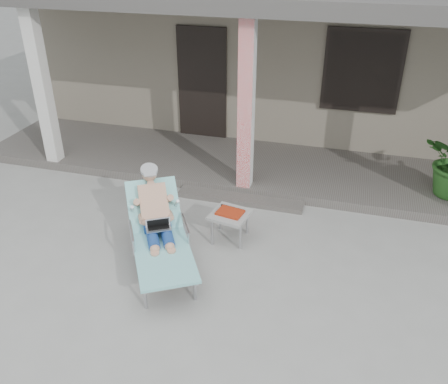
% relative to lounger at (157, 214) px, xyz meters
% --- Properties ---
extents(ground, '(60.00, 60.00, 0.00)m').
position_rel_lounger_xyz_m(ground, '(0.61, -0.09, -0.71)').
color(ground, '#9E9E99').
rests_on(ground, ground).
extents(house, '(10.40, 5.40, 3.30)m').
position_rel_lounger_xyz_m(house, '(0.61, 6.41, 0.95)').
color(house, gray).
rests_on(house, ground).
extents(porch_deck, '(10.00, 2.00, 0.15)m').
position_rel_lounger_xyz_m(porch_deck, '(0.61, 2.91, -0.64)').
color(porch_deck, '#605B56').
rests_on(porch_deck, ground).
extents(porch_overhang, '(10.00, 2.30, 2.85)m').
position_rel_lounger_xyz_m(porch_overhang, '(0.61, 2.86, 2.08)').
color(porch_overhang, silver).
rests_on(porch_overhang, porch_deck).
extents(porch_step, '(2.00, 0.30, 0.07)m').
position_rel_lounger_xyz_m(porch_step, '(0.61, 1.76, -0.67)').
color(porch_step, '#605B56').
rests_on(porch_step, ground).
extents(lounger, '(1.44, 1.81, 1.16)m').
position_rel_lounger_xyz_m(lounger, '(0.00, 0.00, 0.00)').
color(lounger, '#B7B7BC').
rests_on(lounger, ground).
extents(side_table, '(0.57, 0.57, 0.44)m').
position_rel_lounger_xyz_m(side_table, '(0.74, 0.72, -0.34)').
color(side_table, '#A1A19D').
rests_on(side_table, ground).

